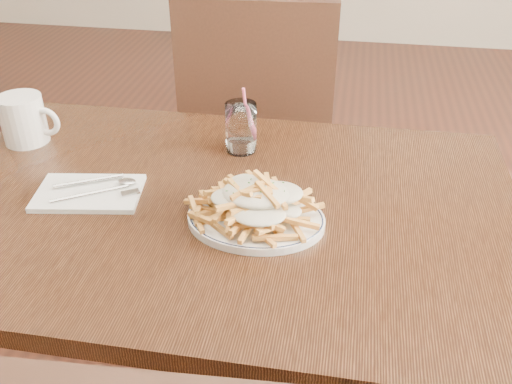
% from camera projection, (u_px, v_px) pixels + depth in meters
% --- Properties ---
extents(table, '(1.20, 0.80, 0.75)m').
position_uv_depth(table, '(219.00, 232.00, 1.19)').
color(table, black).
rests_on(table, ground).
extents(chair_far, '(0.49, 0.49, 1.00)m').
position_uv_depth(chair_far, '(259.00, 127.00, 1.85)').
color(chair_far, black).
rests_on(chair_far, ground).
extents(fries_plate, '(0.28, 0.24, 0.02)m').
position_uv_depth(fries_plate, '(256.00, 219.00, 1.08)').
color(fries_plate, white).
rests_on(fries_plate, table).
extents(loaded_fries, '(0.27, 0.24, 0.07)m').
position_uv_depth(loaded_fries, '(256.00, 199.00, 1.05)').
color(loaded_fries, '#C58A3C').
rests_on(loaded_fries, fries_plate).
extents(napkin, '(0.23, 0.17, 0.01)m').
position_uv_depth(napkin, '(89.00, 193.00, 1.16)').
color(napkin, silver).
rests_on(napkin, table).
extents(cutlery, '(0.18, 0.16, 0.01)m').
position_uv_depth(cutlery, '(89.00, 188.00, 1.16)').
color(cutlery, silver).
rests_on(cutlery, napkin).
extents(water_glass, '(0.07, 0.07, 0.16)m').
position_uv_depth(water_glass, '(241.00, 130.00, 1.30)').
color(water_glass, white).
rests_on(water_glass, table).
extents(coffee_mug, '(0.15, 0.10, 0.11)m').
position_uv_depth(coffee_mug, '(24.00, 120.00, 1.34)').
color(coffee_mug, white).
rests_on(coffee_mug, table).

